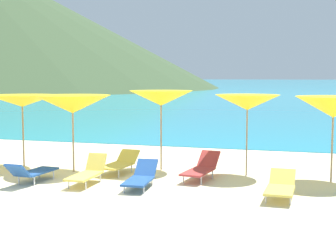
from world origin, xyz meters
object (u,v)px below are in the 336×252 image
object	(u,v)px
umbrella_3	(161,98)
lounge_chair_3	(32,171)
umbrella_1	(22,101)
lounge_chair_0	(141,177)
umbrella_5	(333,107)
lounge_chair_1	(120,163)
lounge_chair_6	(88,172)
lounge_chair_5	(201,168)
umbrella_2	(73,104)
lounge_chair_2	(280,187)
umbrella_4	(247,102)

from	to	relation	value
umbrella_3	lounge_chair_3	xyz separation A→B (m)	(-2.61, -2.67, -1.79)
umbrella_1	lounge_chair_0	xyz separation A→B (m)	(4.33, -1.60, -1.72)
umbrella_3	lounge_chair_3	bearing A→B (deg)	-134.42
umbrella_1	umbrella_3	world-z (taller)	umbrella_3
umbrella_5	lounge_chair_1	distance (m)	5.92
lounge_chair_1	lounge_chair_6	bearing A→B (deg)	-93.64
umbrella_5	lounge_chair_6	world-z (taller)	umbrella_5
lounge_chair_0	lounge_chair_5	size ratio (longest dim) A/B	0.92
umbrella_5	lounge_chair_1	world-z (taller)	umbrella_5
umbrella_2	umbrella_3	size ratio (longest dim) A/B	0.98
umbrella_3	lounge_chair_6	world-z (taller)	umbrella_3
umbrella_2	lounge_chair_1	size ratio (longest dim) A/B	1.46
umbrella_3	lounge_chair_0	bearing A→B (deg)	-84.70
lounge_chair_2	umbrella_1	bearing A→B (deg)	168.17
lounge_chair_1	lounge_chair_2	world-z (taller)	lounge_chair_1
lounge_chair_1	lounge_chair_6	size ratio (longest dim) A/B	1.02
umbrella_4	lounge_chair_6	xyz separation A→B (m)	(-3.69, -2.24, -1.71)
umbrella_2	lounge_chair_1	bearing A→B (deg)	7.25
lounge_chair_1	lounge_chair_2	size ratio (longest dim) A/B	1.07
umbrella_4	lounge_chair_2	size ratio (longest dim) A/B	1.52
lounge_chair_3	lounge_chair_5	world-z (taller)	lounge_chair_5
lounge_chair_0	umbrella_2	bearing A→B (deg)	147.27
lounge_chair_0	lounge_chair_5	world-z (taller)	lounge_chair_5
lounge_chair_0	lounge_chair_6	xyz separation A→B (m)	(-1.42, -0.02, 0.04)
umbrella_2	lounge_chair_2	world-z (taller)	umbrella_2
umbrella_1	lounge_chair_6	xyz separation A→B (m)	(2.91, -1.63, -1.68)
umbrella_5	lounge_chair_0	bearing A→B (deg)	-156.11
umbrella_2	lounge_chair_5	world-z (taller)	umbrella_2
umbrella_5	lounge_chair_2	size ratio (longest dim) A/B	1.51
lounge_chair_1	lounge_chair_5	size ratio (longest dim) A/B	0.88
umbrella_5	lounge_chair_5	distance (m)	3.72
umbrella_3	lounge_chair_2	world-z (taller)	umbrella_3
umbrella_1	umbrella_3	xyz separation A→B (m)	(4.11, 0.74, 0.10)
umbrella_5	umbrella_3	bearing A→B (deg)	175.67
umbrella_2	lounge_chair_1	distance (m)	2.13
lounge_chair_3	umbrella_1	bearing A→B (deg)	-49.27
lounge_chair_1	lounge_chair_3	distance (m)	2.47
umbrella_2	lounge_chair_5	distance (m)	4.06
lounge_chair_6	lounge_chair_0	bearing A→B (deg)	-0.42
umbrella_3	lounge_chair_2	size ratio (longest dim) A/B	1.58
umbrella_1	lounge_chair_3	world-z (taller)	umbrella_1
umbrella_3	lounge_chair_2	xyz separation A→B (m)	(3.58, -2.48, -1.82)
lounge_chair_2	umbrella_4	bearing A→B (deg)	115.63
umbrella_1	umbrella_3	bearing A→B (deg)	10.22
lounge_chair_3	lounge_chair_0	bearing A→B (deg)	-170.64
lounge_chair_6	umbrella_5	bearing A→B (deg)	17.42
umbrella_5	umbrella_2	bearing A→B (deg)	-174.75
lounge_chair_1	umbrella_5	bearing A→B (deg)	10.06
umbrella_3	umbrella_4	bearing A→B (deg)	-2.97
lounge_chair_2	lounge_chair_3	xyz separation A→B (m)	(-6.19, -0.19, 0.03)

